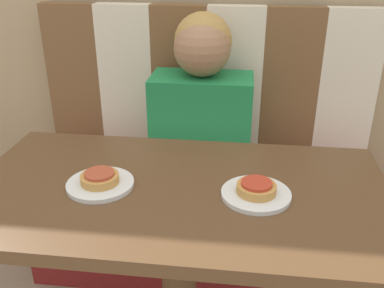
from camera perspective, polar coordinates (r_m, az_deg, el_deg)
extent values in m
cube|color=maroon|center=(1.89, 1.14, -9.71)|extent=(1.38, 0.47, 0.48)
cube|color=brown|center=(1.96, -15.22, 8.65)|extent=(0.23, 0.07, 0.62)
cube|color=beige|center=(1.88, -8.65, 8.62)|extent=(0.23, 0.07, 0.62)
cube|color=brown|center=(1.84, -1.65, 8.47)|extent=(0.23, 0.07, 0.62)
cube|color=beige|center=(1.82, 5.60, 8.18)|extent=(0.23, 0.07, 0.62)
cube|color=brown|center=(1.83, 12.87, 7.75)|extent=(0.23, 0.07, 0.62)
cube|color=beige|center=(1.86, 19.95, 7.22)|extent=(0.23, 0.07, 0.62)
cube|color=brown|center=(1.12, -1.90, -6.55)|extent=(1.10, 0.59, 0.03)
cube|color=#1E8447|center=(1.68, 1.26, 2.63)|extent=(0.38, 0.21, 0.39)
sphere|color=#9E7051|center=(1.59, 1.37, 12.68)|extent=(0.21, 0.21, 0.21)
sphere|color=#AD8447|center=(1.61, 1.47, 13.53)|extent=(0.21, 0.21, 0.21)
cylinder|color=white|center=(1.14, -12.12, -5.26)|extent=(0.17, 0.17, 0.01)
cylinder|color=white|center=(1.08, 8.53, -6.64)|extent=(0.17, 0.17, 0.01)
cylinder|color=#C68E47|center=(1.13, -12.20, -4.52)|extent=(0.10, 0.10, 0.02)
cylinder|color=#AD472D|center=(1.12, -12.26, -3.88)|extent=(0.08, 0.08, 0.01)
cylinder|color=#C68E47|center=(1.08, 8.58, -5.88)|extent=(0.10, 0.10, 0.02)
cylinder|color=#B73823|center=(1.07, 8.63, -5.21)|extent=(0.08, 0.08, 0.01)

